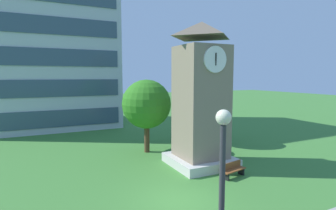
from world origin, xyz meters
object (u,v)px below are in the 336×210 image
at_px(clock_tower, 201,103).
at_px(tree_streetside, 207,99).
at_px(park_bench, 233,170).
at_px(tree_by_building, 147,104).
at_px(street_lamp, 222,194).

height_order(clock_tower, tree_streetside, clock_tower).
height_order(clock_tower, park_bench, clock_tower).
xyz_separation_m(tree_by_building, tree_streetside, (5.80, 0.08, 0.18)).
bearing_deg(tree_streetside, clock_tower, -128.41).
distance_m(clock_tower, park_bench, 4.75).
bearing_deg(park_bench, tree_streetside, 67.15).
xyz_separation_m(park_bench, street_lamp, (-6.65, -7.60, 2.89)).
relative_size(park_bench, tree_by_building, 0.32).
bearing_deg(street_lamp, tree_streetside, 56.93).
relative_size(park_bench, street_lamp, 0.35).
distance_m(street_lamp, tree_by_building, 15.47).
distance_m(tree_by_building, tree_streetside, 5.80).
relative_size(clock_tower, tree_by_building, 1.65).
bearing_deg(clock_tower, park_bench, -79.25).
bearing_deg(park_bench, clock_tower, 100.75).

